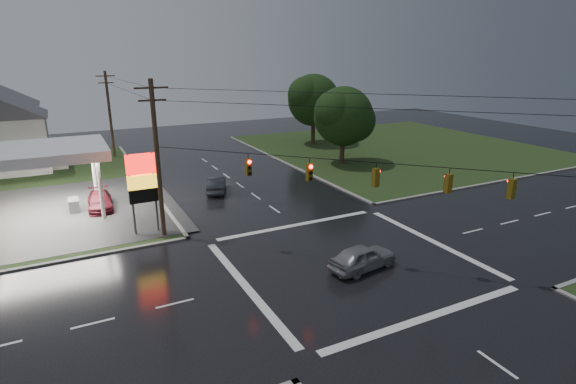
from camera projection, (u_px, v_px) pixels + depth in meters
name	position (u px, v px, depth m)	size (l,w,h in m)	color
ground	(349.00, 261.00, 28.34)	(120.00, 120.00, 0.00)	black
grass_ne	(399.00, 148.00, 61.70)	(36.00, 36.00, 0.08)	#203316
pylon_sign	(142.00, 180.00, 31.52)	(2.00, 0.35, 6.00)	#59595E
utility_pole_nw	(157.00, 158.00, 30.59)	(2.20, 0.32, 11.00)	#382619
utility_pole_n	(110.00, 113.00, 54.91)	(2.20, 0.32, 10.50)	#382619
traffic_signals	(354.00, 161.00, 26.40)	(26.87, 26.87, 1.47)	black
house_near	(1.00, 131.00, 48.57)	(11.05, 8.48, 8.60)	silver
house_far	(0.00, 118.00, 58.34)	(11.05, 8.48, 8.60)	silver
tree_ne_near	(344.00, 116.00, 51.51)	(7.99, 6.80, 8.98)	black
tree_ne_far	(314.00, 100.00, 62.83)	(8.46, 7.20, 9.80)	black
car_north	(216.00, 184.00, 42.21)	(1.58, 4.52, 1.49)	black
car_crossing	(363.00, 257.00, 27.15)	(1.80, 4.47, 1.52)	gray
car_pump	(100.00, 201.00, 37.61)	(1.93, 4.75, 1.38)	#51121B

